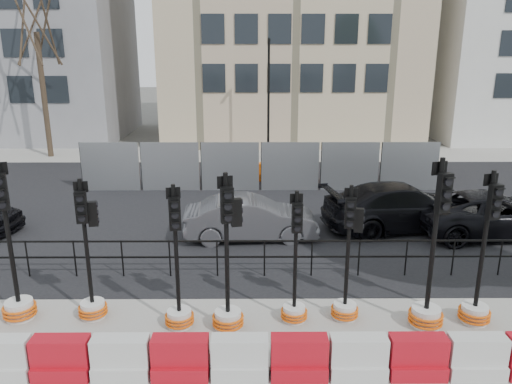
{
  "coord_description": "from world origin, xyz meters",
  "views": [
    {
      "loc": [
        -0.29,
        -10.43,
        5.72
      ],
      "look_at": [
        -0.2,
        3.0,
        1.73
      ],
      "focal_mm": 35.0,
      "sensor_mm": 36.0,
      "label": 1
    }
  ],
  "objects_px": {
    "traffic_signal_a": "(16,289)",
    "traffic_signal_h": "(477,294)",
    "traffic_signal_d": "(228,294)",
    "car_c": "(402,206)"
  },
  "relations": [
    {
      "from": "car_c",
      "to": "traffic_signal_h",
      "type": "bearing_deg",
      "value": 167.88
    },
    {
      "from": "traffic_signal_d",
      "to": "car_c",
      "type": "relative_size",
      "value": 0.62
    },
    {
      "from": "traffic_signal_a",
      "to": "traffic_signal_h",
      "type": "bearing_deg",
      "value": -20.22
    },
    {
      "from": "traffic_signal_d",
      "to": "traffic_signal_h",
      "type": "distance_m",
      "value": 5.23
    },
    {
      "from": "traffic_signal_a",
      "to": "car_c",
      "type": "relative_size",
      "value": 0.66
    },
    {
      "from": "traffic_signal_h",
      "to": "car_c",
      "type": "bearing_deg",
      "value": 76.82
    },
    {
      "from": "traffic_signal_h",
      "to": "traffic_signal_a",
      "type": "bearing_deg",
      "value": 166.01
    },
    {
      "from": "traffic_signal_a",
      "to": "car_c",
      "type": "height_order",
      "value": "traffic_signal_a"
    },
    {
      "from": "traffic_signal_h",
      "to": "car_c",
      "type": "xyz_separation_m",
      "value": [
        0.04,
        5.71,
        0.05
      ]
    },
    {
      "from": "traffic_signal_a",
      "to": "traffic_signal_h",
      "type": "height_order",
      "value": "traffic_signal_a"
    }
  ]
}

